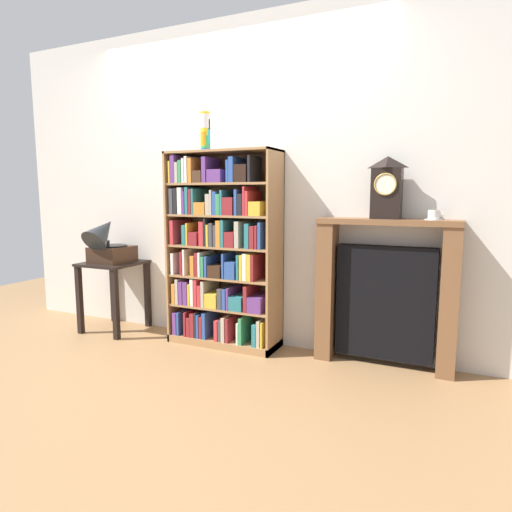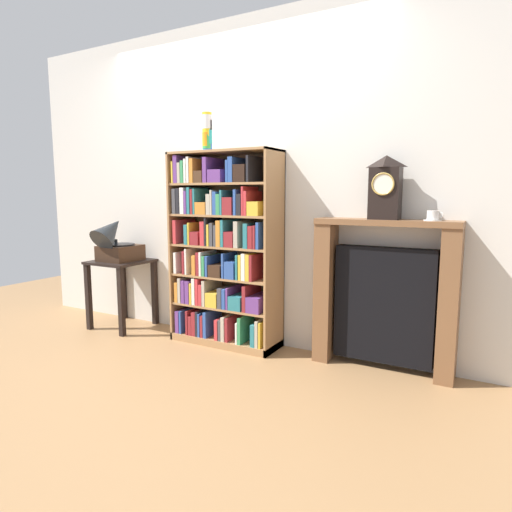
# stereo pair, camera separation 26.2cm
# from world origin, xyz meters

# --- Properties ---
(ground_plane) EXTENTS (7.67, 6.40, 0.02)m
(ground_plane) POSITION_xyz_m (0.00, 0.00, -0.01)
(ground_plane) COLOR #997047
(wall_back) EXTENTS (4.67, 0.08, 2.60)m
(wall_back) POSITION_xyz_m (0.09, 0.31, 1.30)
(wall_back) COLOR silver
(wall_back) RESTS_ON ground
(bookshelf) EXTENTS (0.91, 0.32, 1.55)m
(bookshelf) POSITION_xyz_m (-0.02, 0.10, 0.74)
(bookshelf) COLOR #A87A4C
(bookshelf) RESTS_ON ground
(cup_stack) EXTENTS (0.08, 0.08, 0.29)m
(cup_stack) POSITION_xyz_m (-0.13, 0.06, 1.70)
(cup_stack) COLOR blue
(cup_stack) RESTS_ON bookshelf
(side_table_left) EXTENTS (0.47, 0.48, 0.62)m
(side_table_left) POSITION_xyz_m (-1.08, 0.03, 0.46)
(side_table_left) COLOR black
(side_table_left) RESTS_ON ground
(gramophone) EXTENTS (0.30, 0.45, 0.45)m
(gramophone) POSITION_xyz_m (-1.08, -0.02, 0.80)
(gramophone) COLOR #382316
(gramophone) RESTS_ON side_table_left
(fireplace_mantel) EXTENTS (0.96, 0.21, 1.05)m
(fireplace_mantel) POSITION_xyz_m (1.26, 0.18, 0.52)
(fireplace_mantel) COLOR brown
(fireplace_mantel) RESTS_ON ground
(mantel_clock) EXTENTS (0.20, 0.15, 0.42)m
(mantel_clock) POSITION_xyz_m (1.24, 0.17, 1.26)
(mantel_clock) COLOR black
(mantel_clock) RESTS_ON fireplace_mantel
(teacup_with_saucer) EXTENTS (0.12, 0.11, 0.07)m
(teacup_with_saucer) POSITION_xyz_m (1.55, 0.17, 1.08)
(teacup_with_saucer) COLOR white
(teacup_with_saucer) RESTS_ON fireplace_mantel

